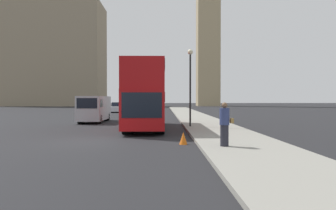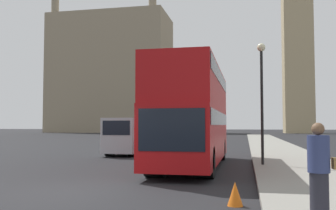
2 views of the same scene
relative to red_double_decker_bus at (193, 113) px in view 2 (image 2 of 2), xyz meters
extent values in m
plane|color=black|center=(-2.40, -6.78, -2.40)|extent=(300.00, 300.00, 0.00)
cube|color=tan|center=(14.16, 72.78, 22.36)|extent=(6.34, 6.34, 49.52)
cube|color=gray|center=(-31.62, 74.77, 12.54)|extent=(29.66, 15.41, 29.89)
cylinder|color=gray|center=(-44.22, 68.22, 30.77)|extent=(1.85, 1.85, 6.58)
cube|color=#A80F11|center=(0.00, 0.00, -0.97)|extent=(2.42, 10.03, 2.25)
cube|color=#A80F11|center=(0.00, 0.00, 1.03)|extent=(2.42, 9.83, 1.76)
cube|color=black|center=(0.00, 0.00, -0.27)|extent=(2.46, 9.63, 0.55)
cube|color=black|center=(0.00, 0.00, 1.54)|extent=(2.46, 9.43, 0.55)
cube|color=black|center=(0.00, -5.03, -0.70)|extent=(2.13, 0.03, 1.35)
cylinder|color=black|center=(-0.87, -3.51, -1.85)|extent=(0.68, 1.11, 1.11)
cylinder|color=black|center=(0.87, -3.51, -1.85)|extent=(0.68, 1.11, 1.11)
cylinder|color=black|center=(-0.87, 3.51, -1.85)|extent=(0.68, 1.11, 1.11)
cylinder|color=black|center=(0.87, 3.51, -1.85)|extent=(0.68, 1.11, 1.11)
cube|color=#B2B7BC|center=(-4.90, 6.61, -1.16)|extent=(1.91, 5.89, 2.06)
cube|color=black|center=(-4.90, 3.65, -0.71)|extent=(1.62, 0.02, 0.82)
cube|color=black|center=(-4.90, 4.69, -0.71)|extent=(1.94, 1.06, 0.66)
cylinder|color=black|center=(-5.61, 4.60, -2.02)|extent=(0.48, 0.77, 0.77)
cylinder|color=black|center=(-4.18, 4.60, -2.02)|extent=(0.48, 0.77, 0.77)
cylinder|color=black|center=(-5.61, 8.61, -2.02)|extent=(0.48, 0.77, 0.77)
cylinder|color=black|center=(-4.18, 8.61, -2.02)|extent=(0.48, 0.77, 0.77)
cylinder|color=#23232D|center=(3.56, -9.31, -1.83)|extent=(0.33, 0.33, 0.85)
cylinder|color=navy|center=(3.56, -9.31, -1.07)|extent=(0.39, 0.39, 0.67)
sphere|color=brown|center=(3.56, -9.31, -0.62)|extent=(0.23, 0.23, 0.23)
cube|color=olive|center=(3.86, -9.31, -1.24)|extent=(0.12, 0.24, 0.20)
cylinder|color=black|center=(2.99, 0.21, 0.21)|extent=(0.12, 0.12, 4.92)
sphere|color=beige|center=(2.99, 0.21, 2.85)|extent=(0.36, 0.36, 0.36)
cube|color=silver|center=(-5.69, 27.59, -1.85)|extent=(1.84, 4.61, 0.75)
cube|color=black|center=(-5.69, 27.71, -1.18)|extent=(1.66, 2.21, 0.60)
cylinder|color=black|center=(-6.41, 26.12, -2.05)|extent=(0.41, 0.70, 0.70)
cylinder|color=black|center=(-4.97, 26.12, -2.05)|extent=(0.41, 0.70, 0.70)
cylinder|color=black|center=(-6.41, 29.07, -2.05)|extent=(0.41, 0.70, 0.70)
cylinder|color=black|center=(-4.97, 29.07, -2.05)|extent=(0.41, 0.70, 0.70)
cone|color=orange|center=(2.03, -7.72, -2.13)|extent=(0.36, 0.36, 0.55)
camera|label=1|loc=(1.12, -22.26, -0.38)|focal=35.00mm
camera|label=2|loc=(2.28, -16.51, -0.55)|focal=40.00mm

